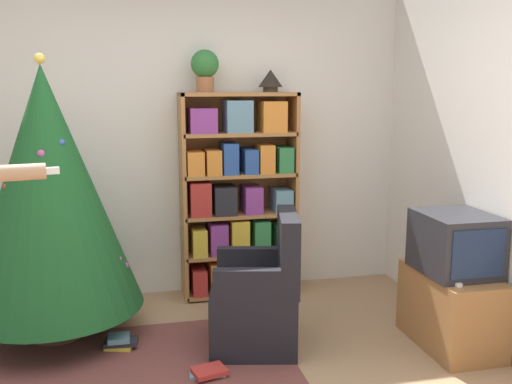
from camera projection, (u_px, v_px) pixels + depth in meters
name	position (u px, v px, depth m)	size (l,w,h in m)	color
wall_back	(173.00, 139.00, 4.72)	(8.00, 0.10, 2.60)	silver
bookshelf	(239.00, 199.00, 4.69)	(0.95, 0.32, 1.68)	#A8703D
tv_stand	(451.00, 309.00, 3.83)	(0.42, 0.73, 0.52)	#996638
television	(455.00, 243.00, 3.74)	(0.44, 0.51, 0.40)	#28282D
game_remote	(455.00, 283.00, 3.54)	(0.04, 0.12, 0.02)	white
christmas_tree	(48.00, 190.00, 3.83)	(1.21, 1.21, 1.94)	#4C3323
armchair	(260.00, 300.00, 3.81)	(0.68, 0.67, 0.92)	black
potted_plant	(205.00, 68.00, 4.45)	(0.22, 0.22, 0.33)	#935B38
table_lamp	(270.00, 79.00, 4.58)	(0.20, 0.20, 0.18)	#473828
book_pile_near_tree	(120.00, 342.00, 3.82)	(0.23, 0.20, 0.09)	gold
book_pile_by_chair	(209.00, 372.00, 3.46)	(0.24, 0.19, 0.05)	#5B899E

